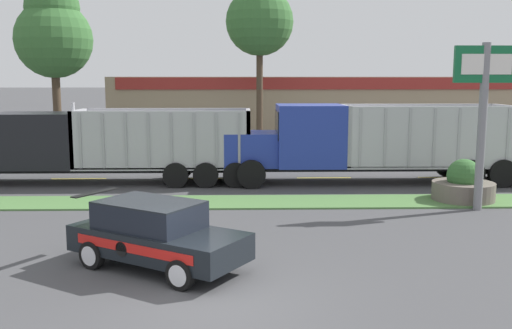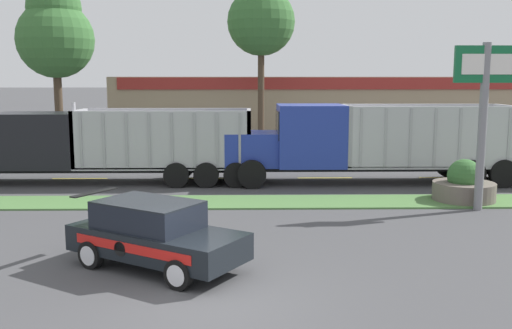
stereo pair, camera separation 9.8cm
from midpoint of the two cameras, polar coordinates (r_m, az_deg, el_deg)
The scene contains 14 objects.
ground_plane at distance 11.56m, azimuth -4.40°, elevation -13.45°, with size 600.00×600.00×0.00m, color #474749.
grass_verge at distance 20.17m, azimuth -2.92°, elevation -3.78°, with size 120.00×2.16×0.06m, color #517F42.
centre_line_3 at distance 26.17m, azimuth -17.12°, elevation -1.36°, with size 2.40×0.14×0.01m, color yellow.
centre_line_4 at distance 25.22m, azimuth -5.24°, elevation -1.37°, with size 2.40×0.14×0.01m, color yellow.
centre_line_5 at distance 25.40m, azimuth 7.01°, elevation -1.33°, with size 2.40×0.14×0.01m, color yellow.
centre_line_6 at distance 26.69m, azimuth 18.57°, elevation -1.24°, with size 2.40×0.14×0.01m, color yellow.
dump_truck_lead at distance 25.05m, azimuth -18.09°, elevation 1.68°, with size 13.08×2.67×3.41m.
dump_truck_far_right at distance 24.10m, azimuth 8.33°, elevation 2.12°, with size 11.87×2.84×3.28m.
rally_car at distance 13.39m, azimuth -9.93°, elevation -6.82°, with size 4.44×3.69×1.59m.
store_sign_post at distance 20.04m, azimuth 21.99°, elevation 6.27°, with size 2.05×0.28×5.49m.
stone_planter at distance 21.60m, azimuth 20.20°, elevation -2.07°, with size 2.17×2.17×1.53m.
store_building_backdrop at distance 45.33m, azimuth 5.22°, elevation 5.86°, with size 28.53×12.10×4.49m.
tree_behind_left at distance 35.26m, azimuth -19.38°, elevation 12.36°, with size 4.38×4.38×9.86m.
tree_behind_centre at distance 36.96m, azimuth 0.60°, elevation 14.70°, with size 4.27×4.27×11.12m.
Camera 2 is at (0.72, -10.70, 4.32)m, focal length 40.00 mm.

